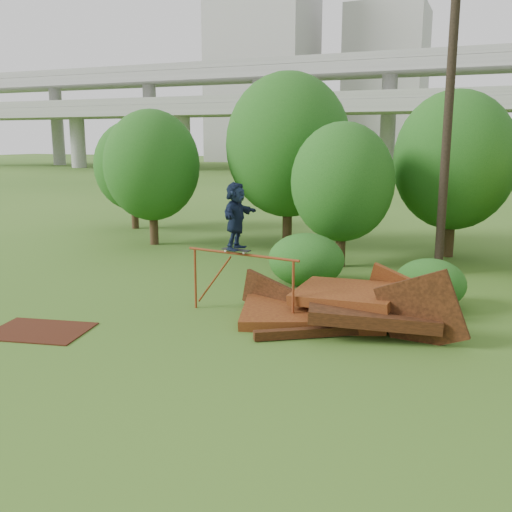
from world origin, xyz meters
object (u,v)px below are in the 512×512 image
at_px(skater, 236,216).
at_px(utility_pole, 448,123).
at_px(flat_plate, 40,331).
at_px(scrap_pile, 340,309).

relative_size(skater, utility_pole, 0.17).
bearing_deg(flat_plate, skater, 37.96).
bearing_deg(flat_plate, utility_pole, 50.17).
bearing_deg(scrap_pile, utility_pole, 75.32).
height_order(flat_plate, utility_pole, utility_pole).
xyz_separation_m(scrap_pile, flat_plate, (-6.23, -3.13, -0.37)).
relative_size(flat_plate, utility_pole, 0.23).
xyz_separation_m(scrap_pile, utility_pole, (1.65, 6.32, 4.42)).
bearing_deg(utility_pole, scrap_pile, -104.68).
bearing_deg(utility_pole, flat_plate, -129.83).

